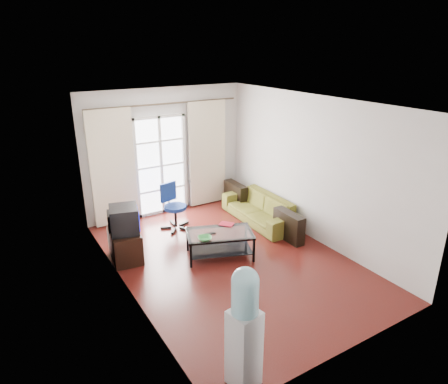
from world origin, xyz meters
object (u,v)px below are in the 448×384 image
object	(u,v)px
crt_tv	(123,220)
task_chair	(175,215)
sofa	(260,209)
water_cooler	(244,326)
coffee_table	(220,241)
tv_stand	(125,245)

from	to	relation	value
crt_tv	task_chair	size ratio (longest dim) A/B	0.64
crt_tv	sofa	bearing A→B (deg)	16.15
sofa	task_chair	distance (m)	1.78
water_cooler	sofa	bearing A→B (deg)	41.56
coffee_table	task_chair	xyz separation A→B (m)	(-0.19, 1.47, -0.02)
crt_tv	task_chair	distance (m)	1.52
task_chair	coffee_table	bearing A→B (deg)	-96.68
sofa	tv_stand	distance (m)	2.92
coffee_table	water_cooler	world-z (taller)	water_cooler
tv_stand	water_cooler	world-z (taller)	water_cooler
water_cooler	coffee_table	bearing A→B (deg)	54.50
coffee_table	crt_tv	bearing A→B (deg)	152.32
sofa	task_chair	xyz separation A→B (m)	(-1.66, 0.63, -0.00)
coffee_table	tv_stand	xyz separation A→B (m)	(-1.44, 0.77, -0.04)
sofa	crt_tv	distance (m)	2.96
crt_tv	task_chair	xyz separation A→B (m)	(1.26, 0.71, -0.48)
sofa	task_chair	bearing A→B (deg)	-109.30
tv_stand	task_chair	xyz separation A→B (m)	(1.26, 0.70, 0.01)
tv_stand	sofa	bearing A→B (deg)	8.08
sofa	crt_tv	size ratio (longest dim) A/B	3.24
task_chair	water_cooler	world-z (taller)	water_cooler
sofa	water_cooler	bearing A→B (deg)	-37.07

